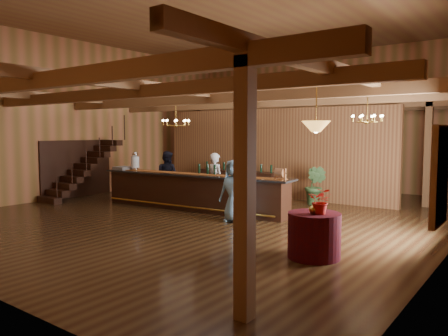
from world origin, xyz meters
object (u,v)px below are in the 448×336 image
Objects in this scene: backbar_shelf at (237,183)px; floor_plant at (315,185)px; chandelier_right at (367,118)px; pendant_lamp at (316,126)px; beverage_dispenser at (135,161)px; round_table at (314,235)px; bartender at (216,180)px; tasting_bar at (192,191)px; guest at (234,191)px; staff_second at (167,176)px; chandelier_left at (176,122)px; raffle_drum at (280,173)px.

floor_plant reaches higher than backbar_shelf.
pendant_lamp is (0.41, -3.94, -0.25)m from chandelier_right.
round_table is at bearing -17.48° from beverage_dispenser.
backbar_shelf is at bearing -56.75° from bartender.
tasting_bar is 6.66× the size of round_table.
beverage_dispenser is at bearing -166.82° from chandelier_right.
round_table is 5.90m from floor_plant.
round_table is at bearing -35.25° from guest.
floor_plant is (-2.45, 5.37, -1.79)m from pendant_lamp.
guest reaches higher than round_table.
chandelier_right reaches higher than bartender.
guest is (3.85, -1.54, -0.02)m from staff_second.
pendant_lamp is at bearing -42.65° from backbar_shelf.
staff_second is (-6.89, 3.29, 0.41)m from round_table.
bartender is at bearing 15.84° from beverage_dispenser.
chandelier_left is 3.27m from guest.
floor_plant is (3.10, -0.16, 0.17)m from backbar_shelf.
chandelier_left is 2.12m from bartender.
raffle_drum is (2.86, 0.16, 0.70)m from tasting_bar.
floor_plant reaches higher than round_table.
bartender reaches higher than staff_second.
tasting_bar is 4.00× the size of guest.
guest is at bearing 143.89° from staff_second.
bartender is (2.70, 0.77, -0.51)m from beverage_dispenser.
chandelier_left is at bearing 4.77° from beverage_dispenser.
chandelier_left reaches higher than staff_second.
tasting_bar is 5.31m from chandelier_right.
chandelier_right is (4.63, 1.51, 2.11)m from tasting_bar.
beverage_dispenser is 0.67× the size of pendant_lamp.
round_table is 1.20× the size of chandelier_right.
bartender is at bearing 168.99° from raffle_drum.
chandelier_left and pendant_lamp have the same top height.
floor_plant is at bearing 145.19° from chandelier_right.
tasting_bar is at bearing -1.73° from chandelier_left.
staff_second is at bearing 154.46° from pendant_lamp.
round_table is at bearing -42.65° from backbar_shelf.
round_table is (5.03, -2.44, -0.12)m from tasting_bar.
raffle_drum is at bearing 39.36° from guest.
chandelier_right is 3.97m from pendant_lamp.
pendant_lamp is 6.16m from floor_plant.
tasting_bar is 2.06m from staff_second.
staff_second is at bearing 152.96° from guest.
raffle_drum is (5.18, 0.28, -0.11)m from beverage_dispenser.
pendant_lamp is at bearing -35.25° from guest.
raffle_drum is 0.21× the size of guest.
beverage_dispenser reaches higher than guest.
chandelier_right reaches higher than staff_second.
backbar_shelf is (1.80, 3.21, -0.90)m from beverage_dispenser.
backbar_shelf is 2.63m from staff_second.
bartender is 2.24m from staff_second.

